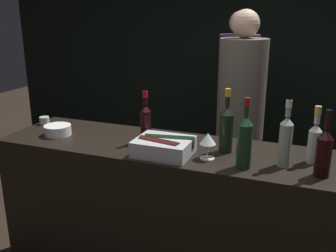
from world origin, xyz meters
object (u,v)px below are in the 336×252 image
wine_glass (208,140)px  champagne_bottle (226,127)px  bowl_white (58,130)px  red_wine_bottle_black_foil (324,151)px  person_in_hoodie (240,116)px  white_wine_bottle (286,139)px  candle_votive (44,121)px  red_wine_bottle_tall (146,121)px  red_wine_bottle_burgundy (245,140)px  ice_bin_with_bottles (164,146)px  person_blond_tee (237,98)px  rose_wine_bottle (315,140)px

wine_glass → champagne_bottle: bearing=63.9°
bowl_white → wine_glass: bearing=-2.6°
red_wine_bottle_black_foil → person_in_hoodie: 1.13m
champagne_bottle → red_wine_bottle_black_foil: size_ratio=1.10×
champagne_bottle → white_wine_bottle: bearing=-16.3°
candle_votive → champagne_bottle: (1.38, -0.08, 0.12)m
person_in_hoodie → red_wine_bottle_tall: bearing=161.2°
white_wine_bottle → person_in_hoodie: (-0.40, 0.89, -0.14)m
red_wine_bottle_burgundy → wine_glass: bearing=165.3°
ice_bin_with_bottles → candle_votive: bearing=166.6°
candle_votive → red_wine_bottle_tall: 0.88m
bowl_white → red_wine_bottle_burgundy: bearing=-4.7°
white_wine_bottle → person_in_hoodie: size_ratio=0.20×
person_in_hoodie → person_blond_tee: person_in_hoodie is taller
person_blond_tee → ice_bin_with_bottles: bearing=-51.0°
bowl_white → white_wine_bottle: 1.47m
bowl_white → ice_bin_with_bottles: bearing=-5.4°
candle_votive → rose_wine_bottle: 1.87m
red_wine_bottle_tall → white_wine_bottle: bearing=-5.8°
person_in_hoodie → white_wine_bottle: bearing=-145.0°
red_wine_bottle_black_foil → white_wine_bottle: bearing=160.6°
wine_glass → red_wine_bottle_tall: 0.46m
ice_bin_with_bottles → white_wine_bottle: 0.68m
red_wine_bottle_tall → red_wine_bottle_black_foil: 1.06m
red_wine_bottle_burgundy → red_wine_bottle_black_foil: bearing=5.0°
bowl_white → red_wine_bottle_tall: (0.62, 0.08, 0.10)m
champagne_bottle → white_wine_bottle: 0.36m
candle_votive → rose_wine_bottle: size_ratio=0.22×
candle_votive → wine_glass: bearing=-9.6°
red_wine_bottle_tall → red_wine_bottle_burgundy: bearing=-16.0°
red_wine_bottle_black_foil → person_blond_tee: 1.81m
ice_bin_with_bottles → red_wine_bottle_burgundy: size_ratio=0.87×
wine_glass → candle_votive: bearing=170.4°
bowl_white → wine_glass: 1.06m
bowl_white → white_wine_bottle: white_wine_bottle is taller
rose_wine_bottle → white_wine_bottle: white_wine_bottle is taller
wine_glass → person_blond_tee: person_blond_tee is taller
white_wine_bottle → ice_bin_with_bottles: bearing=-173.7°
champagne_bottle → red_wine_bottle_black_foil: 0.56m
red_wine_bottle_tall → person_in_hoodie: bearing=60.5°
bowl_white → person_in_hoodie: (1.07, 0.88, -0.03)m
wine_glass → person_in_hoodie: 0.94m
wine_glass → red_wine_bottle_burgundy: 0.22m
red_wine_bottle_burgundy → rose_wine_bottle: bearing=31.5°
red_wine_bottle_burgundy → person_blond_tee: person_blond_tee is taller
ice_bin_with_bottles → red_wine_bottle_tall: red_wine_bottle_tall is taller
bowl_white → red_wine_bottle_burgundy: 1.28m
wine_glass → champagne_bottle: size_ratio=0.40×
bowl_white → wine_glass: wine_glass is taller
ice_bin_with_bottles → red_wine_bottle_tall: bearing=139.5°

